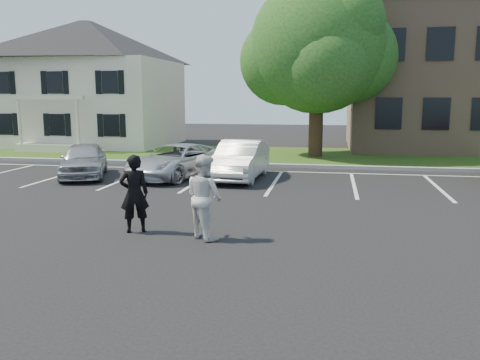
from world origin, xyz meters
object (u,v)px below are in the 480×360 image
Objects in this scene: car_silver_west at (84,160)px; car_silver_minivan at (177,161)px; house at (89,84)px; car_white_sedan at (240,160)px; man_white_shirt at (204,197)px; tree at (320,49)px; man_black_suit at (134,194)px.

car_silver_minivan is at bearing -12.68° from car_silver_west.
house is 2.24× the size of car_silver_minivan.
car_silver_west is 0.85× the size of car_silver_minivan.
house reaches higher than car_white_sedan.
car_silver_minivan is at bearing -28.91° from man_white_shirt.
man_black_suit is (-3.68, -15.04, -4.45)m from tree.
tree is 1.91× the size of car_silver_minivan.
man_white_shirt is 0.40× the size of car_silver_minivan.
car_white_sedan is (11.63, -11.34, -3.11)m from house.
house reaches higher than man_black_suit.
car_silver_minivan is (3.57, 0.51, -0.03)m from car_silver_west.
man_black_suit is (10.59, -19.19, -2.93)m from house.
man_white_shirt is (1.69, -0.20, 0.03)m from man_black_suit.
man_black_suit is 0.46× the size of car_silver_west.
man_black_suit is 1.71m from man_white_shirt.
car_white_sedan is (-0.66, 8.04, -0.21)m from man_white_shirt.
car_white_sedan is at bearing -110.21° from tree.
man_white_shirt reaches higher than car_white_sedan.
man_black_suit reaches higher than car_silver_minivan.
man_black_suit is at bearing -60.28° from car_silver_minivan.
car_silver_minivan is (9.22, -11.49, -3.19)m from house.
car_white_sedan is at bearing -14.57° from car_silver_west.
tree is 2.02× the size of car_white_sedan.
tree is (14.27, -4.15, 1.52)m from house.
man_black_suit is 8.73m from car_silver_west.
house is 2.36× the size of car_white_sedan.
man_white_shirt reaches higher than car_silver_west.
car_silver_west is at bearing -152.24° from car_silver_minivan.
car_white_sedan is at bearing -125.50° from man_black_suit.
house reaches higher than man_white_shirt.
tree reaches higher than car_silver_west.
man_black_suit reaches higher than car_white_sedan.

